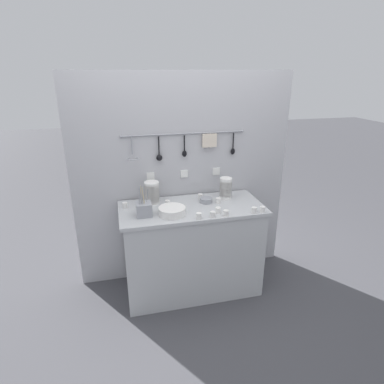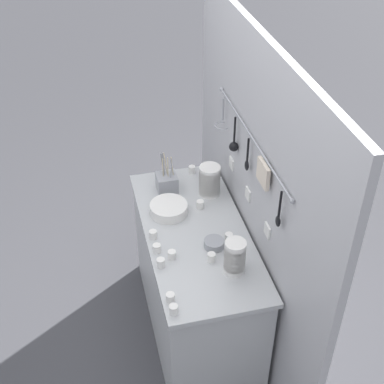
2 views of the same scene
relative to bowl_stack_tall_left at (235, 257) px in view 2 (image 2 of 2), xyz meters
name	(u,v)px [view 2 (image 2 of 2)]	position (x,y,z in m)	size (l,w,h in m)	color
ground_plane	(195,326)	(-0.36, -0.12, -0.96)	(20.00, 20.00, 0.00)	#424247
counter	(195,282)	(-0.36, -0.12, -0.53)	(1.27, 0.58, 0.86)	#B7BABC
back_wall	(251,203)	(-0.36, 0.21, 0.04)	(2.07, 0.11, 1.99)	#B2B2B7
bowl_stack_tall_left	(235,257)	(0.00, 0.00, 0.00)	(0.11, 0.11, 0.20)	white
bowl_stack_short_front	(210,180)	(-0.68, 0.05, 0.00)	(0.13, 0.13, 0.20)	white
plate_stack	(169,209)	(-0.55, -0.24, -0.07)	(0.23, 0.23, 0.06)	white
steel_mixing_bowl	(214,243)	(-0.21, -0.05, -0.08)	(0.11, 0.11, 0.04)	#93969E
cutlery_caddy	(167,182)	(-0.78, -0.20, -0.04)	(0.13, 0.13, 0.28)	#93969E
cup_front_left	(153,235)	(-0.35, -0.37, -0.08)	(0.04, 0.04, 0.05)	white
cup_back_right	(200,204)	(-0.56, -0.04, -0.08)	(0.04, 0.04, 0.05)	white
cup_centre	(229,237)	(-0.23, 0.04, -0.08)	(0.04, 0.04, 0.05)	white
cup_beside_plates	(157,248)	(-0.24, -0.37, -0.08)	(0.04, 0.04, 0.05)	white
cup_by_caddy	(170,298)	(0.13, -0.37, -0.08)	(0.04, 0.04, 0.05)	white
cup_back_left	(192,170)	(-0.93, 0.00, -0.08)	(0.04, 0.04, 0.05)	white
cup_front_right	(161,263)	(-0.12, -0.37, -0.08)	(0.04, 0.04, 0.05)	white
cup_mid_row	(174,309)	(0.20, -0.37, -0.08)	(0.04, 0.04, 0.05)	white
cup_edge_near	(172,255)	(-0.17, -0.30, -0.08)	(0.04, 0.04, 0.05)	white
cup_edge_far	(211,257)	(-0.10, -0.10, -0.08)	(0.04, 0.04, 0.05)	white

